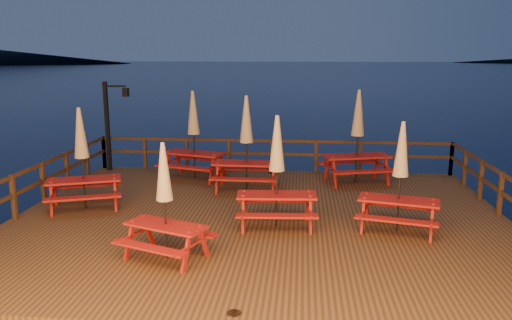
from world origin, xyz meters
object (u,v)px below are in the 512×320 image
Objects in this scene: lamp_post at (111,118)px; picnic_table_2 at (400,175)px; picnic_table_1 at (246,142)px; picnic_table_0 at (357,135)px.

lamp_post reaches higher than picnic_table_2.
picnic_table_1 reaches higher than picnic_table_2.
picnic_table_0 is at bearing 111.21° from picnic_table_2.
picnic_table_2 is at bearing -31.37° from lamp_post.
picnic_table_2 is at bearing -98.98° from picnic_table_0.
picnic_table_1 is at bearing -175.46° from picnic_table_0.
picnic_table_2 is at bearing -38.79° from picnic_table_1.
picnic_table_0 reaches higher than picnic_table_2.
lamp_post is at bearing 157.90° from picnic_table_0.
picnic_table_0 is at bearing -6.56° from lamp_post.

